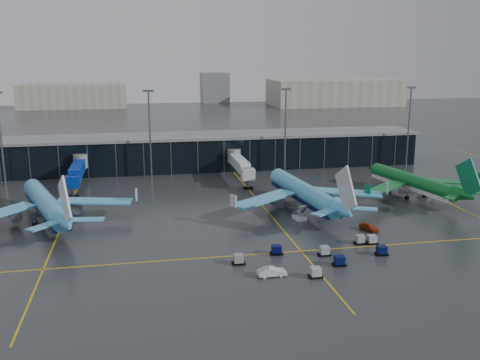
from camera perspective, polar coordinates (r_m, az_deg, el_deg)
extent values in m
plane|color=#282B2D|center=(110.77, -0.77, -5.23)|extent=(600.00, 600.00, 0.00)
cube|color=black|center=(169.15, -4.50, 2.94)|extent=(140.00, 16.00, 10.00)
cube|color=slate|center=(168.29, -4.54, 4.72)|extent=(142.00, 17.00, 0.80)
cylinder|color=#595B60|center=(160.60, -16.66, 1.95)|extent=(4.00, 4.00, 4.00)
cube|color=navy|center=(147.60, -17.12, 0.64)|extent=(3.00, 24.00, 3.00)
cylinder|color=#595B60|center=(141.03, -17.34, -1.24)|extent=(1.00, 1.00, 2.60)
cylinder|color=#595B60|center=(162.27, -0.65, 2.62)|extent=(4.00, 4.00, 4.00)
cube|color=silver|center=(149.41, 0.28, 1.38)|extent=(3.00, 24.00, 3.00)
cylinder|color=#595B60|center=(142.93, 0.86, -0.44)|extent=(1.00, 1.00, 2.60)
cylinder|color=#595B60|center=(159.32, -24.13, 3.93)|extent=(0.50, 0.50, 25.00)
cylinder|color=#595B60|center=(155.12, -9.57, 4.68)|extent=(0.50, 0.50, 25.00)
cube|color=#595B60|center=(153.79, -9.76, 9.36)|extent=(3.00, 0.40, 0.60)
cylinder|color=#595B60|center=(161.06, 4.85, 5.12)|extent=(0.50, 0.50, 25.00)
cube|color=#595B60|center=(159.78, 4.94, 9.64)|extent=(3.00, 0.40, 0.60)
cylinder|color=#595B60|center=(176.13, 17.53, 5.25)|extent=(0.50, 0.50, 25.00)
cube|color=#595B60|center=(174.95, 17.82, 9.37)|extent=(3.00, 0.40, 0.60)
cube|color=#B2AD99|center=(389.80, 10.02, 9.19)|extent=(90.00, 42.00, 18.00)
cube|color=#B2AD99|center=(386.62, -17.28, 8.62)|extent=(70.00, 38.00, 16.00)
cube|color=#B2AD99|center=(408.36, -2.73, 9.83)|extent=(20.00, 20.00, 22.00)
cube|color=gold|center=(129.37, -17.88, -3.15)|extent=(0.30, 120.00, 0.02)
cube|color=gold|center=(131.44, 1.98, -2.25)|extent=(0.30, 120.00, 0.02)
cube|color=gold|center=(147.86, 19.24, -1.24)|extent=(0.30, 120.00, 0.02)
cube|color=gold|center=(99.30, 6.52, -7.54)|extent=(220.00, 0.30, 0.02)
cube|color=black|center=(97.75, 8.98, -7.85)|extent=(2.20, 1.50, 0.36)
cube|color=gray|center=(97.48, 8.99, -7.43)|extent=(1.60, 1.50, 1.50)
cube|color=black|center=(100.09, 14.85, -7.64)|extent=(2.20, 1.50, 0.36)
cube|color=#040D3A|center=(99.82, 14.88, -7.22)|extent=(1.60, 1.50, 1.50)
cube|color=black|center=(104.79, 12.68, -6.56)|extent=(2.20, 1.50, 0.36)
cube|color=gray|center=(104.54, 12.70, -6.16)|extent=(1.60, 1.50, 1.50)
cube|color=black|center=(105.28, 13.87, -6.53)|extent=(2.20, 1.50, 0.36)
cube|color=gray|center=(105.03, 13.89, -6.13)|extent=(1.60, 1.50, 1.50)
cube|color=black|center=(97.26, 3.91, -7.83)|extent=(2.20, 1.50, 0.36)
cube|color=#050641|center=(96.98, 3.92, -7.40)|extent=(1.60, 1.50, 1.50)
cube|color=black|center=(88.45, 8.05, -10.14)|extent=(2.20, 1.50, 0.36)
cube|color=#9C9EA5|center=(88.15, 8.07, -9.68)|extent=(1.60, 1.50, 1.50)
cube|color=black|center=(92.82, -0.16, -8.85)|extent=(2.20, 1.50, 0.36)
cube|color=gray|center=(92.54, -0.16, -8.41)|extent=(1.60, 1.50, 1.50)
cube|color=black|center=(93.73, 10.54, -8.86)|extent=(2.20, 1.50, 0.36)
cube|color=#040D3D|center=(93.44, 10.56, -8.42)|extent=(1.60, 1.50, 1.50)
cube|color=silver|center=(117.56, 6.35, -4.01)|extent=(2.68, 3.51, 0.80)
cube|color=silver|center=(117.01, 6.37, -3.12)|extent=(2.03, 3.05, 2.29)
imported|color=#9A2D0B|center=(112.61, 13.59, -4.90)|extent=(3.41, 4.76, 1.51)
imported|color=silver|center=(87.98, 3.43, -9.73)|extent=(4.82, 1.83, 1.57)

